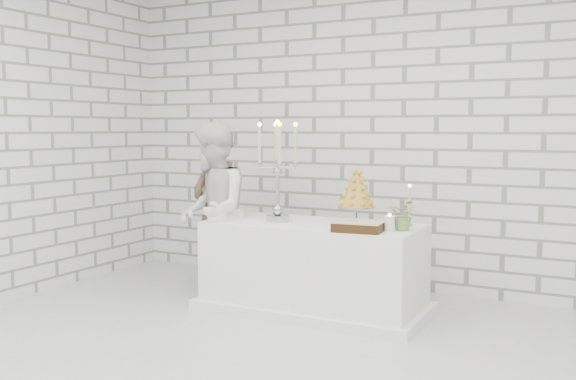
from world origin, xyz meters
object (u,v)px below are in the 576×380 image
object	(u,v)px
groom	(216,210)
cake_table	(313,267)
candelabra	(278,171)
croquembouche	(356,195)
bride	(212,212)

from	to	relation	value
groom	cake_table	bearing A→B (deg)	84.23
candelabra	croquembouche	world-z (taller)	candelabra
groom	croquembouche	size ratio (longest dim) A/B	3.20
cake_table	croquembouche	world-z (taller)	croquembouche
bride	croquembouche	bearing A→B (deg)	70.03
bride	croquembouche	distance (m)	1.31
candelabra	croquembouche	xyz separation A→B (m)	(0.65, 0.16, -0.19)
cake_table	candelabra	bearing A→B (deg)	-169.95
candelabra	croquembouche	size ratio (longest dim) A/B	1.79
groom	candelabra	xyz separation A→B (m)	(0.81, -0.26, 0.41)
groom	bride	xyz separation A→B (m)	(0.18, -0.33, 0.03)
candelabra	groom	bearing A→B (deg)	161.98
cake_table	candelabra	world-z (taller)	candelabra
cake_table	croquembouche	bearing A→B (deg)	16.64
bride	candelabra	bearing A→B (deg)	66.08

